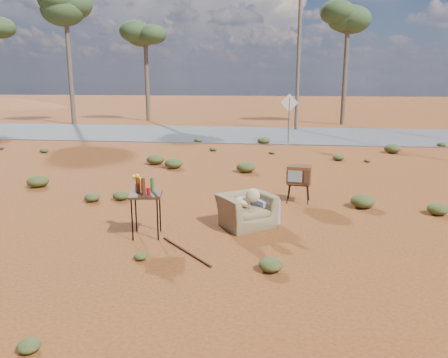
# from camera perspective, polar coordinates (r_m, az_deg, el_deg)

# --- Properties ---
(ground) EXTENTS (140.00, 140.00, 0.00)m
(ground) POSITION_cam_1_polar(r_m,az_deg,el_deg) (8.12, -1.30, -7.21)
(ground) COLOR brown
(ground) RESTS_ON ground
(highway) EXTENTS (140.00, 7.00, 0.04)m
(highway) POSITION_cam_1_polar(r_m,az_deg,el_deg) (22.74, 4.48, 5.83)
(highway) COLOR #565659
(highway) RESTS_ON ground
(armchair) EXTENTS (1.23, 1.25, 0.85)m
(armchair) POSITION_cam_1_polar(r_m,az_deg,el_deg) (8.49, 3.35, -3.53)
(armchair) COLOR olive
(armchair) RESTS_ON ground
(tv_unit) EXTENTS (0.58, 0.49, 0.86)m
(tv_unit) POSITION_cam_1_polar(r_m,az_deg,el_deg) (10.18, 9.77, 0.50)
(tv_unit) COLOR black
(tv_unit) RESTS_ON ground
(side_table) EXTENTS (0.65, 0.65, 1.12)m
(side_table) POSITION_cam_1_polar(r_m,az_deg,el_deg) (7.95, -10.46, -1.63)
(side_table) COLOR #371F14
(side_table) RESTS_ON ground
(rusty_bar) EXTENTS (1.06, 1.13, 0.04)m
(rusty_bar) POSITION_cam_1_polar(r_m,az_deg,el_deg) (7.33, -5.00, -9.36)
(rusty_bar) COLOR #4D2414
(rusty_bar) RESTS_ON ground
(road_sign) EXTENTS (0.78, 0.06, 2.19)m
(road_sign) POSITION_cam_1_polar(r_m,az_deg,el_deg) (19.58, 8.51, 8.96)
(road_sign) COLOR brown
(road_sign) RESTS_ON ground
(eucalyptus_left) EXTENTS (3.20, 3.20, 8.10)m
(eucalyptus_left) POSITION_cam_1_polar(r_m,az_deg,el_deg) (29.91, -20.00, 20.07)
(eucalyptus_left) COLOR brown
(eucalyptus_left) RESTS_ON ground
(eucalyptus_near_left) EXTENTS (3.20, 3.20, 6.60)m
(eucalyptus_near_left) POSITION_cam_1_polar(r_m,az_deg,el_deg) (31.04, -10.23, 17.59)
(eucalyptus_near_left) COLOR brown
(eucalyptus_near_left) RESTS_ON ground
(eucalyptus_center) EXTENTS (3.20, 3.20, 7.60)m
(eucalyptus_center) POSITION_cam_1_polar(r_m,az_deg,el_deg) (29.02, 15.93, 19.61)
(eucalyptus_center) COLOR brown
(eucalyptus_center) RESTS_ON ground
(utility_pole_center) EXTENTS (1.40, 0.20, 8.00)m
(utility_pole_center) POSITION_cam_1_polar(r_m,az_deg,el_deg) (25.09, 9.72, 15.79)
(utility_pole_center) COLOR brown
(utility_pole_center) RESTS_ON ground
(scrub_patch) EXTENTS (17.49, 8.07, 0.33)m
(scrub_patch) POSITION_cam_1_polar(r_m,az_deg,el_deg) (12.40, -1.98, 0.53)
(scrub_patch) COLOR #505726
(scrub_patch) RESTS_ON ground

